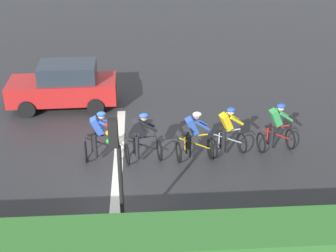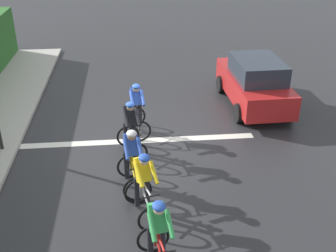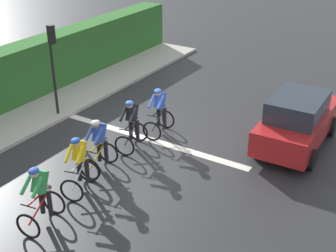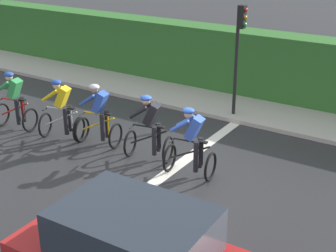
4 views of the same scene
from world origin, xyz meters
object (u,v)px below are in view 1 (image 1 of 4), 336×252
object	(u,v)px
cyclist_lead	(276,129)
cyclist_second	(227,133)
car_red	(64,86)
traffic_light_near_crossing	(117,165)
cyclist_trailing	(100,138)
cyclist_fourth	(142,139)
cyclist_mid	(194,138)

from	to	relation	value
cyclist_lead	cyclist_second	bearing A→B (deg)	-83.19
car_red	traffic_light_near_crossing	bearing A→B (deg)	16.59
cyclist_lead	cyclist_second	xyz separation A→B (m)	(0.19, -1.61, 0.00)
cyclist_lead	traffic_light_near_crossing	xyz separation A→B (m)	(4.12, -4.84, 1.43)
cyclist_lead	traffic_light_near_crossing	bearing A→B (deg)	-49.58
cyclist_trailing	traffic_light_near_crossing	size ratio (longest dim) A/B	0.50
cyclist_fourth	traffic_light_near_crossing	bearing A→B (deg)	-8.40
cyclist_lead	cyclist_trailing	size ratio (longest dim) A/B	1.00
cyclist_second	cyclist_mid	size ratio (longest dim) A/B	1.00
cyclist_trailing	car_red	xyz separation A→B (m)	(-4.13, -1.65, 0.08)
cyclist_second	cyclist_trailing	distance (m)	3.97
cyclist_mid	cyclist_trailing	bearing A→B (deg)	-93.83
cyclist_second	traffic_light_near_crossing	world-z (taller)	traffic_light_near_crossing
cyclist_fourth	cyclist_trailing	size ratio (longest dim) A/B	1.00
cyclist_lead	cyclist_mid	world-z (taller)	same
cyclist_fourth	car_red	xyz separation A→B (m)	(-4.33, -2.93, 0.08)
cyclist_mid	car_red	size ratio (longest dim) A/B	0.40
cyclist_lead	cyclist_fourth	xyz separation A→B (m)	(0.43, -4.30, 0.00)
cyclist_lead	cyclist_mid	distance (m)	2.73
cyclist_mid	cyclist_second	bearing A→B (deg)	102.07
cyclist_second	traffic_light_near_crossing	distance (m)	5.28
cyclist_mid	car_red	distance (m)	6.26
cyclist_fourth	cyclist_second	bearing A→B (deg)	95.15
cyclist_trailing	traffic_light_near_crossing	xyz separation A→B (m)	(3.89, 0.74, 1.43)
cyclist_lead	cyclist_fourth	size ratio (longest dim) A/B	1.00
traffic_light_near_crossing	cyclist_lead	bearing A→B (deg)	130.42
car_red	cyclist_trailing	bearing A→B (deg)	21.82
cyclist_second	cyclist_fourth	world-z (taller)	same
cyclist_mid	cyclist_trailing	xyz separation A→B (m)	(-0.19, -2.88, 0.00)
cyclist_fourth	traffic_light_near_crossing	world-z (taller)	traffic_light_near_crossing
cyclist_second	car_red	xyz separation A→B (m)	(-4.09, -5.62, 0.08)
cyclist_lead	cyclist_second	size ratio (longest dim) A/B	1.00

